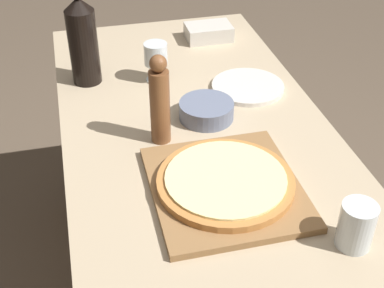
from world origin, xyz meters
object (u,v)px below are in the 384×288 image
at_px(pepper_mill, 160,101).
at_px(small_bowl, 206,110).
at_px(wine_bottle, 83,40).
at_px(wine_glass, 156,56).
at_px(pizza, 227,181).

distance_m(pepper_mill, small_bowl, 0.19).
bearing_deg(wine_bottle, pepper_mill, -66.12).
xyz_separation_m(pepper_mill, small_bowl, (0.15, 0.08, -0.09)).
relative_size(pepper_mill, small_bowl, 1.61).
height_order(pepper_mill, wine_glass, pepper_mill).
height_order(pizza, pepper_mill, pepper_mill).
xyz_separation_m(pizza, small_bowl, (0.03, 0.32, -0.00)).
bearing_deg(small_bowl, pizza, -96.11).
height_order(pizza, wine_bottle, wine_bottle).
bearing_deg(pepper_mill, wine_glass, 81.45).
distance_m(wine_bottle, small_bowl, 0.44).
bearing_deg(wine_bottle, pizza, -65.73).
bearing_deg(wine_glass, pizza, -83.68).
xyz_separation_m(pepper_mill, wine_glass, (0.05, 0.32, -0.03)).
distance_m(pizza, pepper_mill, 0.28).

